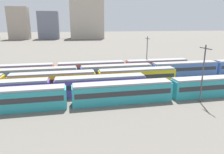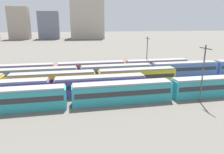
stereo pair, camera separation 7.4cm
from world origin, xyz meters
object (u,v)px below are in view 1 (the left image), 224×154
at_px(train_track_2, 53,81).
at_px(catenary_pole_0, 203,71).
at_px(train_track_3, 152,70).
at_px(train_track_4, 56,70).
at_px(train_track_0, 123,92).
at_px(catenary_pole_1, 147,52).

distance_m(train_track_2, catenary_pole_0, 29.93).
height_order(train_track_3, train_track_4, same).
bearing_deg(train_track_0, catenary_pole_1, 60.32).
distance_m(train_track_0, catenary_pole_0, 14.65).
height_order(train_track_2, train_track_3, same).
relative_size(train_track_3, catenary_pole_1, 11.08).
xyz_separation_m(train_track_0, train_track_4, (-12.79, 20.80, 0.00)).
distance_m(train_track_3, train_track_4, 25.21).
relative_size(train_track_2, train_track_3, 0.50).
distance_m(train_track_0, train_track_4, 24.42).
bearing_deg(train_track_3, train_track_4, 168.10).
height_order(train_track_3, catenary_pole_1, catenary_pole_1).
xyz_separation_m(train_track_2, catenary_pole_0, (26.63, -13.12, 3.83)).
xyz_separation_m(train_track_2, train_track_3, (24.63, 5.20, 0.00)).
relative_size(train_track_2, catenary_pole_1, 5.49).
bearing_deg(train_track_0, train_track_3, 52.71).
bearing_deg(train_track_3, catenary_pole_0, -83.77).
xyz_separation_m(train_track_0, train_track_3, (11.88, 15.60, 0.00)).
bearing_deg(catenary_pole_1, train_track_4, -173.75).
relative_size(train_track_4, catenary_pole_1, 7.35).
bearing_deg(train_track_2, catenary_pole_0, -26.22).
xyz_separation_m(train_track_3, catenary_pole_1, (1.62, 8.08, 3.72)).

